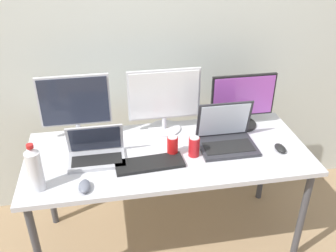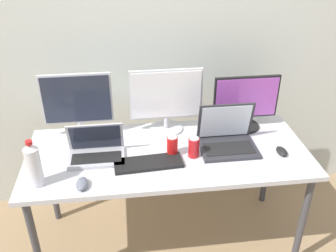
% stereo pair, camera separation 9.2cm
% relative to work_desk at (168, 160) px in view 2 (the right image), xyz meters
% --- Properties ---
extents(ground_plane, '(16.00, 16.00, 0.00)m').
position_rel_work_desk_xyz_m(ground_plane, '(0.00, 0.00, -0.68)').
color(ground_plane, '#9E7F5B').
extents(wall_back, '(7.00, 0.08, 2.60)m').
position_rel_work_desk_xyz_m(wall_back, '(0.00, 0.59, 0.62)').
color(wall_back, silver).
rests_on(wall_back, ground).
extents(work_desk, '(1.72, 0.73, 0.74)m').
position_rel_work_desk_xyz_m(work_desk, '(0.00, 0.00, 0.00)').
color(work_desk, '#424247').
rests_on(work_desk, ground).
extents(monitor_left, '(0.44, 0.19, 0.43)m').
position_rel_work_desk_xyz_m(monitor_left, '(-0.54, 0.27, 0.29)').
color(monitor_left, silver).
rests_on(monitor_left, work_desk).
extents(monitor_center, '(0.47, 0.22, 0.43)m').
position_rel_work_desk_xyz_m(monitor_center, '(0.02, 0.27, 0.29)').
color(monitor_center, silver).
rests_on(monitor_center, work_desk).
extents(monitor_right, '(0.43, 0.22, 0.37)m').
position_rel_work_desk_xyz_m(monitor_right, '(0.55, 0.24, 0.25)').
color(monitor_right, black).
rests_on(monitor_right, work_desk).
extents(laptop_silver, '(0.33, 0.21, 0.21)m').
position_rel_work_desk_xyz_m(laptop_silver, '(-0.43, -0.01, 0.11)').
color(laptop_silver, '#B7B7BC').
rests_on(laptop_silver, work_desk).
extents(laptop_secondary, '(0.35, 0.26, 0.27)m').
position_rel_work_desk_xyz_m(laptop_secondary, '(0.37, 0.01, 0.12)').
color(laptop_secondary, '#2D2D33').
rests_on(laptop_secondary, work_desk).
extents(keyboard_main, '(0.40, 0.17, 0.02)m').
position_rel_work_desk_xyz_m(keyboard_main, '(-0.13, -0.12, 0.07)').
color(keyboard_main, black).
rests_on(keyboard_main, work_desk).
extents(mouse_by_keyboard, '(0.07, 0.11, 0.04)m').
position_rel_work_desk_xyz_m(mouse_by_keyboard, '(-0.50, -0.28, 0.08)').
color(mouse_by_keyboard, slate).
rests_on(mouse_by_keyboard, work_desk).
extents(mouse_by_laptop, '(0.06, 0.10, 0.03)m').
position_rel_work_desk_xyz_m(mouse_by_laptop, '(0.68, -0.11, 0.08)').
color(mouse_by_laptop, black).
rests_on(mouse_by_laptop, work_desk).
extents(water_bottle, '(0.08, 0.08, 0.28)m').
position_rel_work_desk_xyz_m(water_bottle, '(-0.74, -0.23, 0.19)').
color(water_bottle, silver).
rests_on(water_bottle, work_desk).
extents(soda_can_near_keyboard, '(0.07, 0.07, 0.13)m').
position_rel_work_desk_xyz_m(soda_can_near_keyboard, '(0.15, -0.07, 0.12)').
color(soda_can_near_keyboard, red).
rests_on(soda_can_near_keyboard, work_desk).
extents(soda_can_by_laptop, '(0.07, 0.07, 0.13)m').
position_rel_work_desk_xyz_m(soda_can_by_laptop, '(0.02, -0.04, 0.12)').
color(soda_can_by_laptop, red).
rests_on(soda_can_by_laptop, work_desk).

